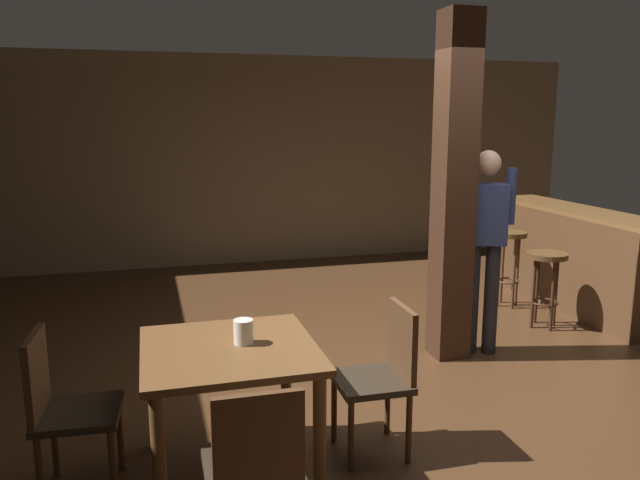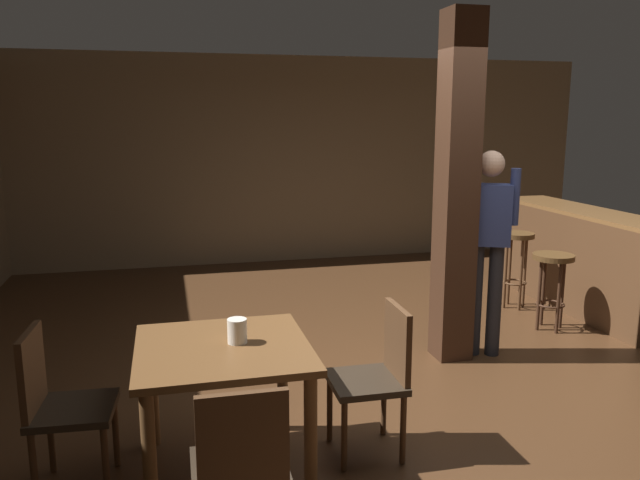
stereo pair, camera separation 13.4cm
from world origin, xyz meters
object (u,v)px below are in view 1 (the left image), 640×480
(standing_person, at_px, (484,238))
(bar_stool_mid, at_px, (509,251))
(chair_west, at_px, (63,405))
(bar_stool_near, at_px, (546,270))
(bar_counter, at_px, (566,257))
(chair_east, at_px, (383,371))
(napkin_cup, at_px, (243,332))
(chair_south, at_px, (255,468))
(dining_table, at_px, (230,368))

(standing_person, xyz_separation_m, bar_stool_mid, (0.97, 1.13, -0.40))
(chair_west, height_order, bar_stool_mid, chair_west)
(chair_west, xyz_separation_m, bar_stool_near, (4.09, 1.67, 0.05))
(chair_west, distance_m, bar_counter, 5.21)
(chair_east, height_order, napkin_cup, chair_east)
(napkin_cup, distance_m, standing_person, 2.54)
(chair_south, height_order, chair_east, same)
(dining_table, xyz_separation_m, bar_stool_mid, (3.26, 2.41, -0.03))
(chair_west, bearing_deg, bar_stool_mid, 29.88)
(chair_south, bearing_deg, dining_table, 89.65)
(napkin_cup, bearing_deg, bar_stool_near, 28.16)
(chair_west, xyz_separation_m, napkin_cup, (0.95, -0.01, 0.31))
(chair_west, xyz_separation_m, chair_east, (1.77, -0.04, 0.00))
(dining_table, height_order, chair_west, chair_west)
(chair_east, bearing_deg, bar_stool_mid, 45.64)
(chair_east, distance_m, bar_counter, 3.70)
(dining_table, relative_size, chair_east, 1.06)
(chair_east, distance_m, napkin_cup, 0.88)
(dining_table, height_order, standing_person, standing_person)
(chair_east, height_order, bar_stool_mid, chair_east)
(chair_west, relative_size, chair_east, 1.00)
(standing_person, xyz_separation_m, bar_counter, (1.55, 0.97, -0.47))
(standing_person, bearing_deg, bar_counter, 31.98)
(dining_table, bearing_deg, chair_south, -90.35)
(chair_east, bearing_deg, standing_person, 42.73)
(dining_table, xyz_separation_m, bar_counter, (3.84, 2.25, -0.09))
(dining_table, bearing_deg, chair_west, 177.67)
(chair_east, bearing_deg, chair_south, -137.67)
(chair_south, xyz_separation_m, standing_person, (2.29, 2.11, 0.50))
(standing_person, bearing_deg, chair_south, -137.43)
(chair_east, height_order, bar_stool_near, chair_east)
(bar_counter, bearing_deg, chair_east, -142.57)
(chair_west, height_order, bar_counter, bar_counter)
(chair_west, height_order, bar_stool_near, chair_west)
(chair_west, bearing_deg, chair_south, -45.03)
(napkin_cup, bearing_deg, dining_table, -162.95)
(napkin_cup, xyz_separation_m, bar_counter, (3.76, 2.22, -0.29))
(chair_south, distance_m, standing_person, 3.15)
(napkin_cup, relative_size, standing_person, 0.08)
(napkin_cup, distance_m, bar_stool_mid, 3.98)
(dining_table, height_order, chair_east, chair_east)
(bar_stool_near, relative_size, bar_stool_mid, 0.91)
(standing_person, bearing_deg, dining_table, -150.85)
(chair_east, relative_size, napkin_cup, 6.49)
(chair_east, bearing_deg, bar_counter, 37.43)
(dining_table, xyz_separation_m, chair_south, (-0.01, -0.83, -0.12))
(napkin_cup, xyz_separation_m, bar_stool_near, (3.13, 1.68, -0.26))
(bar_stool_mid, bearing_deg, bar_counter, -15.82)
(chair_west, distance_m, standing_person, 3.43)
(chair_south, xyz_separation_m, bar_stool_mid, (3.27, 3.24, 0.09))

